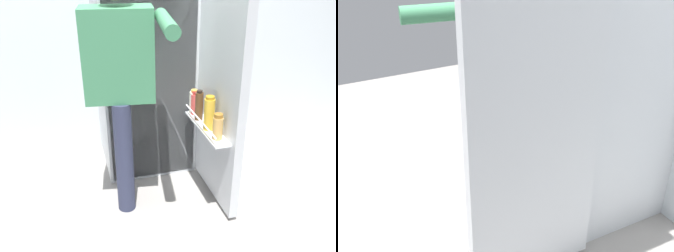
% 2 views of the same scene
% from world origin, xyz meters
% --- Properties ---
extents(ground_plane, '(5.30, 5.30, 0.00)m').
position_xyz_m(ground_plane, '(0.00, 0.00, 0.00)').
color(ground_plane, gray).
extents(refrigerator, '(0.75, 1.28, 1.67)m').
position_xyz_m(refrigerator, '(0.03, 0.50, 0.83)').
color(refrigerator, silver).
rests_on(refrigerator, ground_plane).
extents(person, '(0.53, 0.77, 1.59)m').
position_xyz_m(person, '(-0.26, 0.01, 0.95)').
color(person, '#2D334C').
rests_on(person, ground_plane).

